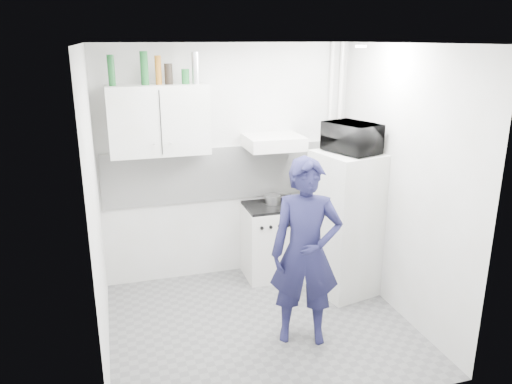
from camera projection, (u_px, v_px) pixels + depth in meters
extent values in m
plane|color=#606060|center=(261.00, 325.00, 4.79)|extent=(2.80, 2.80, 0.00)
plane|color=white|center=(262.00, 43.00, 4.02)|extent=(2.80, 2.80, 0.00)
plane|color=silver|center=(228.00, 164.00, 5.55)|extent=(2.80, 0.00, 2.80)
plane|color=silver|center=(96.00, 212.00, 4.02)|extent=(0.00, 2.60, 2.60)
plane|color=silver|center=(400.00, 184.00, 4.79)|extent=(0.00, 2.60, 2.60)
imported|color=#18183A|center=(306.00, 253.00, 4.35)|extent=(0.72, 0.59, 1.70)
cube|color=silver|center=(267.00, 242.00, 5.69)|extent=(0.52, 0.52, 0.82)
cube|color=white|center=(347.00, 223.00, 5.28)|extent=(0.76, 0.76, 1.53)
cube|color=black|center=(268.00, 207.00, 5.56)|extent=(0.49, 0.49, 0.03)
cylinder|color=silver|center=(273.00, 199.00, 5.62)|extent=(0.18, 0.18, 0.10)
imported|color=black|center=(352.00, 138.00, 5.01)|extent=(0.64, 0.53, 0.30)
cylinder|color=#144C1E|center=(111.00, 70.00, 4.76)|extent=(0.07, 0.07, 0.29)
cylinder|color=#144C1E|center=(144.00, 68.00, 4.84)|extent=(0.08, 0.08, 0.32)
cylinder|color=brown|center=(158.00, 70.00, 4.89)|extent=(0.06, 0.06, 0.28)
cylinder|color=black|center=(169.00, 74.00, 4.92)|extent=(0.08, 0.08, 0.20)
cylinder|color=#144C1E|center=(185.00, 76.00, 4.98)|extent=(0.08, 0.08, 0.15)
cylinder|color=silver|center=(196.00, 68.00, 4.98)|extent=(0.08, 0.08, 0.31)
cube|color=white|center=(159.00, 120.00, 5.02)|extent=(1.00, 0.35, 0.70)
cube|color=silver|center=(274.00, 142.00, 5.36)|extent=(0.60, 0.50, 0.14)
cube|color=white|center=(228.00, 173.00, 5.57)|extent=(2.74, 0.03, 0.60)
cylinder|color=silver|center=(338.00, 158.00, 5.83)|extent=(0.05, 0.05, 2.60)
cylinder|color=silver|center=(328.00, 159.00, 5.80)|extent=(0.04, 0.04, 2.60)
cylinder|color=white|center=(361.00, 46.00, 4.49)|extent=(0.10, 0.10, 0.02)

